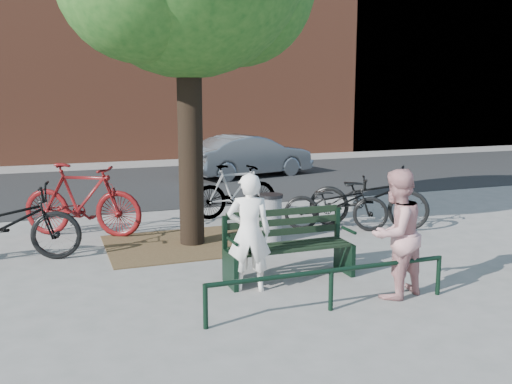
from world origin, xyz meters
name	(u,v)px	position (x,y,z in m)	size (l,w,h in m)	color
ground	(289,279)	(0.00, 0.00, 0.00)	(90.00, 90.00, 0.00)	gray
dirt_pit	(181,244)	(-1.00, 2.20, 0.01)	(2.40, 2.00, 0.02)	brown
road	(165,184)	(0.00, 8.50, 0.01)	(40.00, 7.00, 0.01)	black
park_bench	(287,243)	(0.00, 0.08, 0.48)	(1.74, 0.54, 0.97)	black
guard_railing	(331,277)	(0.00, -1.20, 0.40)	(3.06, 0.06, 0.51)	black
person_left	(249,233)	(-0.66, -0.23, 0.76)	(0.55, 0.36, 1.52)	white
person_right	(396,234)	(0.95, -1.05, 0.80)	(0.77, 0.60, 1.59)	tan
litter_bin	(271,218)	(0.49, 1.91, 0.41)	(0.40, 0.40, 0.81)	gray
bicycle_a	(4,224)	(-3.64, 2.20, 0.58)	(0.77, 2.20, 1.15)	black
bicycle_b	(82,200)	(-2.46, 3.36, 0.64)	(0.60, 2.14, 1.29)	#590C0D
bicycle_c	(336,204)	(1.88, 2.20, 0.49)	(0.66, 1.88, 0.99)	black
bicycle_d	(235,191)	(0.52, 3.91, 0.54)	(0.50, 1.78, 1.07)	gray
bicycle_e	(368,197)	(2.55, 2.20, 0.58)	(0.77, 2.20, 1.15)	black
parked_car	(250,156)	(2.63, 8.97, 0.62)	(1.31, 3.77, 1.24)	slate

